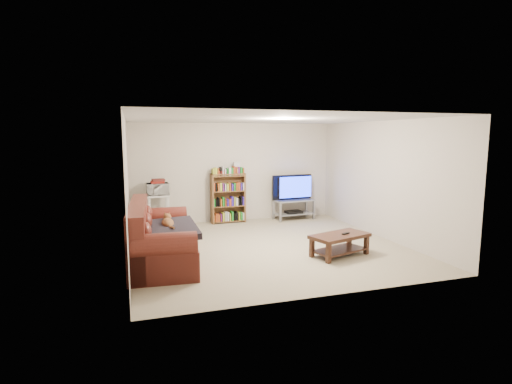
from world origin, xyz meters
name	(u,v)px	position (x,y,z in m)	size (l,w,h in m)	color
floor	(267,246)	(0.00, 0.00, 0.00)	(5.00, 5.00, 0.00)	tan
ceiling	(268,119)	(0.00, 0.00, 2.40)	(5.00, 5.00, 0.00)	white
wall_back	(234,173)	(0.00, 2.50, 1.20)	(5.00, 5.00, 0.00)	beige
wall_front	(331,206)	(0.00, -2.50, 1.20)	(5.00, 5.00, 0.00)	beige
wall_left	(127,189)	(-2.50, 0.00, 1.20)	(5.00, 5.00, 0.00)	beige
wall_right	(382,180)	(2.50, 0.00, 1.20)	(5.00, 5.00, 0.00)	beige
sofa	(157,242)	(-2.07, -0.33, 0.34)	(1.15, 2.39, 1.00)	#5A1F17
blanket	(168,230)	(-1.89, -0.50, 0.58)	(0.90, 1.17, 0.10)	black
cat	(168,223)	(-1.87, -0.29, 0.64)	(0.25, 0.64, 0.19)	brown
coffee_table	(340,241)	(1.02, -0.94, 0.27)	(1.16, 0.81, 0.38)	#3A1F14
remote	(346,233)	(1.13, -0.96, 0.39)	(0.17, 0.05, 0.02)	black
tv_stand	(294,206)	(1.45, 2.16, 0.34)	(1.04, 0.55, 0.50)	#999EA3
television	(294,187)	(1.45, 2.16, 0.81)	(1.08, 0.14, 0.62)	black
dvd_player	(294,212)	(1.45, 2.16, 0.19)	(0.40, 0.28, 0.06)	black
bookshelf	(228,197)	(-0.21, 2.30, 0.62)	(0.84, 0.28, 1.20)	brown
shelf_clutter	(232,169)	(-0.12, 2.32, 1.31)	(0.61, 0.20, 0.28)	silver
microwave_stand	(158,207)	(-1.88, 2.10, 0.50)	(0.51, 0.38, 0.78)	silver
microwave	(158,189)	(-1.88, 2.10, 0.91)	(0.48, 0.33, 0.27)	silver
game_boxes	(157,182)	(-1.88, 2.10, 1.07)	(0.28, 0.25, 0.05)	maroon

